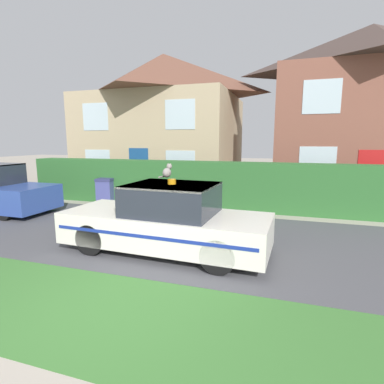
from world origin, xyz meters
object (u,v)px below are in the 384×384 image
Objects in this scene: house_left at (164,119)px; house_right at (366,111)px; police_car at (167,221)px; cat at (167,172)px; wheelie_bin at (106,191)px.

house_left is 10.11m from house_right.
police_car is 13.49× the size of cat.
cat is 0.04× the size of house_right.
house_left is 1.03× the size of house_right.
wheelie_bin is (-9.96, -5.80, -3.28)m from house_right.
cat is 11.37m from house_right.
cat is 5.74m from wheelie_bin.
cat is (-0.07, 0.25, 1.06)m from police_car.
house_left is (-4.28, 10.05, 1.90)m from cat.
wheelie_bin is (0.14, -6.29, -3.15)m from house_left.
house_right is at bearing -2.77° from house_left.
cat is 0.34× the size of wheelie_bin.
wheelie_bin is at bearing -88.76° from house_left.
house_right is 11.98m from wheelie_bin.
wheelie_bin is at bearing 56.09° from cat.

